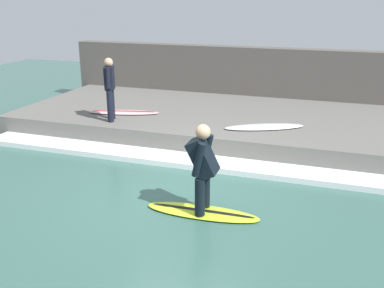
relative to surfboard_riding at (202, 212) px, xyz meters
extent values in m
plane|color=#386056|center=(0.47, 0.65, -0.03)|extent=(28.00, 28.00, 0.00)
cube|color=#66635E|center=(4.65, 0.65, 0.22)|extent=(4.40, 11.16, 0.49)
cube|color=#544F49|center=(7.10, 0.65, 0.93)|extent=(0.50, 11.72, 1.92)
cube|color=white|center=(2.09, 0.65, 0.03)|extent=(0.71, 10.60, 0.12)
ellipsoid|color=#BFE02D|center=(0.00, 0.00, 0.00)|extent=(0.57, 1.91, 0.06)
ellipsoid|color=black|center=(0.00, 0.00, 0.03)|extent=(0.15, 1.75, 0.01)
cylinder|color=black|center=(0.15, 0.00, 0.34)|extent=(0.16, 0.16, 0.62)
cylinder|color=black|center=(-0.15, 0.00, 0.34)|extent=(0.16, 0.16, 0.62)
cube|color=black|center=(0.00, 0.00, 0.96)|extent=(0.41, 0.50, 0.66)
sphere|color=tan|center=(0.00, 0.00, 1.37)|extent=(0.24, 0.24, 0.24)
cylinder|color=black|center=(0.23, 0.01, 0.99)|extent=(0.12, 0.23, 0.56)
cylinder|color=black|center=(-0.23, -0.01, 0.99)|extent=(0.12, 0.23, 0.56)
cylinder|color=black|center=(3.18, 3.34, 0.84)|extent=(0.15, 0.15, 0.77)
cylinder|color=black|center=(2.92, 3.24, 0.84)|extent=(0.15, 0.15, 0.77)
cube|color=black|center=(3.05, 3.29, 1.50)|extent=(0.41, 0.33, 0.55)
sphere|color=tan|center=(3.05, 3.29, 1.87)|extent=(0.21, 0.21, 0.21)
cylinder|color=black|center=(3.24, 3.36, 1.53)|extent=(0.10, 0.11, 0.48)
cylinder|color=black|center=(2.86, 3.22, 1.53)|extent=(0.10, 0.11, 0.48)
ellipsoid|color=beige|center=(3.75, 3.31, 0.49)|extent=(0.91, 1.88, 0.06)
ellipsoid|color=#B21E1E|center=(3.75, 3.31, 0.52)|extent=(0.51, 1.64, 0.01)
ellipsoid|color=silver|center=(3.58, -0.35, 0.49)|extent=(1.28, 1.89, 0.06)
camera|label=1|loc=(-6.31, -1.97, 3.39)|focal=42.00mm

